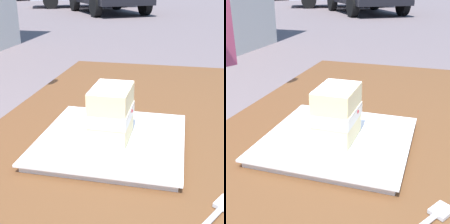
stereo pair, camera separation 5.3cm
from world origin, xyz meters
TOP-DOWN VIEW (x-y plane):
  - dessert_plate at (0.13, 0.20)m, footprint 0.27×0.27m
  - cake_slice at (0.13, 0.20)m, footprint 0.10×0.07m

SIDE VIEW (x-z plane):
  - dessert_plate at x=0.13m, z-range 0.77..0.79m
  - cake_slice at x=0.13m, z-range 0.79..0.89m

